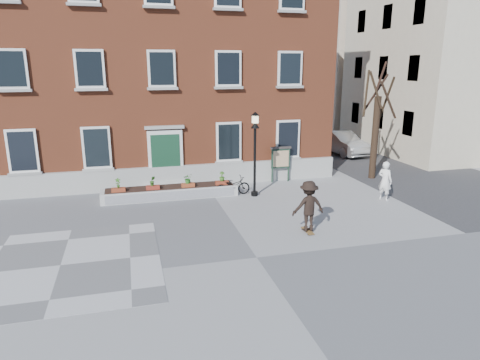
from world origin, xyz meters
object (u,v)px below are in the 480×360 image
object	(u,v)px
parked_car	(342,143)
lamp_post	(255,142)
bystander	(385,181)
notice_board	(281,158)
bicycle	(233,186)
skateboarder	(308,206)

from	to	relation	value
parked_car	lamp_post	xyz separation A→B (m)	(-8.68, -7.97, 1.76)
bystander	notice_board	world-z (taller)	notice_board
bicycle	parked_car	distance (m)	12.31
bicycle	notice_board	xyz separation A→B (m)	(3.01, 1.72, 0.81)
skateboarder	bicycle	bearing A→B (deg)	106.51
bicycle	parked_car	xyz separation A→B (m)	(9.66, 7.62, 0.33)
parked_car	lamp_post	size ratio (longest dim) A/B	1.20
bystander	skateboarder	xyz separation A→B (m)	(-4.94, -2.75, 0.11)
skateboarder	parked_car	bearing A→B (deg)	57.77
bicycle	lamp_post	xyz separation A→B (m)	(0.98, -0.34, 2.09)
parked_car	lamp_post	distance (m)	11.91
bicycle	bystander	xyz separation A→B (m)	(6.50, -2.48, 0.45)
bystander	lamp_post	distance (m)	6.14
bicycle	skateboarder	size ratio (longest dim) A/B	0.88
parked_car	notice_board	xyz separation A→B (m)	(-6.65, -5.90, 0.48)
notice_board	skateboarder	size ratio (longest dim) A/B	0.96
bicycle	lamp_post	distance (m)	2.33
parked_car	bystander	world-z (taller)	bystander
bicycle	notice_board	world-z (taller)	notice_board
bicycle	bystander	distance (m)	6.97
parked_car	lamp_post	bearing A→B (deg)	-144.32
parked_car	skateboarder	xyz separation A→B (m)	(-8.11, -12.86, 0.23)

